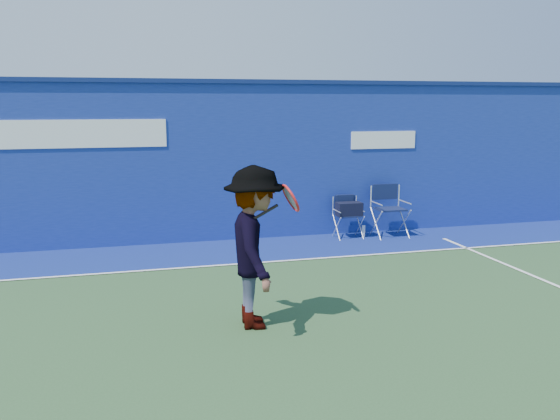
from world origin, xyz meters
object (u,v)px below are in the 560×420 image
object	(u,v)px
directors_chair_left	(348,220)
tennis_player	(255,247)
directors_chair_right	(390,221)
water_bottle	(363,232)

from	to	relation	value
directors_chair_left	tennis_player	size ratio (longest dim) A/B	0.43
directors_chair_right	tennis_player	size ratio (longest dim) A/B	0.53
directors_chair_left	directors_chair_right	xyz separation A→B (m)	(0.85, -0.10, -0.03)
directors_chair_left	water_bottle	world-z (taller)	directors_chair_left
water_bottle	tennis_player	world-z (taller)	tennis_player
tennis_player	directors_chair_left	bearing A→B (deg)	55.86
directors_chair_left	water_bottle	size ratio (longest dim) A/B	3.38
directors_chair_right	tennis_player	bearing A→B (deg)	-132.15
directors_chair_left	water_bottle	distance (m)	0.39
tennis_player	water_bottle	bearing A→B (deg)	52.60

